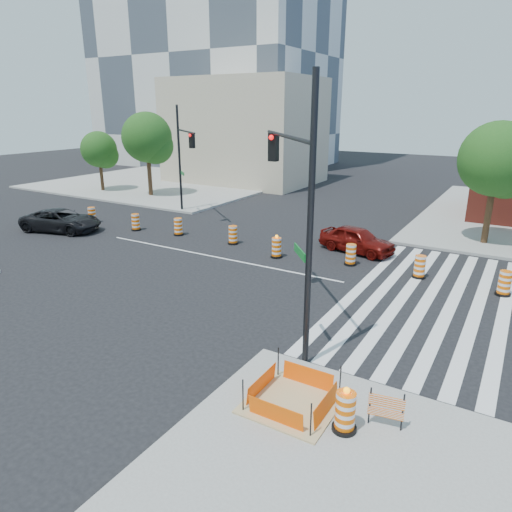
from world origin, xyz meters
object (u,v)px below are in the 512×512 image
object	(u,v)px
signal_pole_se	(296,189)
signal_pole_nw	(183,151)
dark_suv	(61,220)
red_coupe	(357,240)

from	to	relation	value
signal_pole_se	signal_pole_nw	size ratio (longest dim) A/B	1.10
dark_suv	signal_pole_nw	xyz separation A→B (m)	(3.86, 7.21, 3.81)
red_coupe	signal_pole_nw	size ratio (longest dim) A/B	0.55
red_coupe	signal_pole_se	distance (m)	11.07
red_coupe	dark_suv	bearing A→B (deg)	118.87
signal_pole_se	signal_pole_nw	world-z (taller)	signal_pole_se
signal_pole_nw	dark_suv	bearing A→B (deg)	-78.53
dark_suv	red_coupe	bearing A→B (deg)	-88.41
red_coupe	signal_pole_se	world-z (taller)	signal_pole_se
signal_pole_nw	signal_pole_se	bearing A→B (deg)	-0.49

